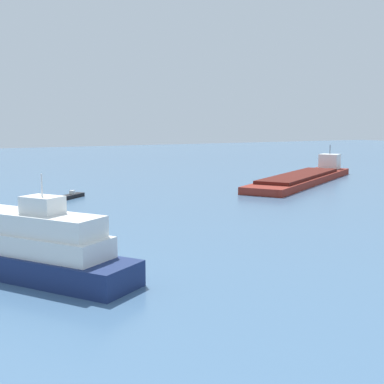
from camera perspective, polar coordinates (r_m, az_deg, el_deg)
fishing_skiff at (r=65.33m, az=-16.39°, el=-1.16°), size 4.04×1.33×0.99m
small_motorboat at (r=70.43m, az=-13.06°, el=-0.45°), size 4.50×3.93×0.99m
white_riverboat at (r=35.87m, az=-18.13°, el=-5.70°), size 11.90×16.54×6.69m
cargo_barge at (r=89.14m, az=12.13°, el=1.60°), size 35.63×23.98×5.67m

